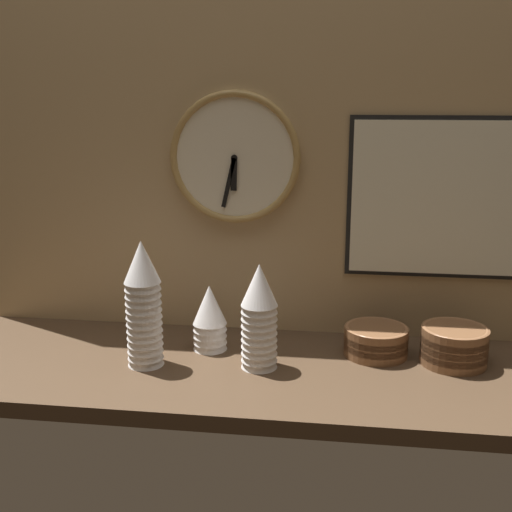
{
  "coord_description": "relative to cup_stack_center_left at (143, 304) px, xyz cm",
  "views": [
    {
      "loc": [
        24.0,
        -149.61,
        67.07
      ],
      "look_at": [
        3.06,
        4.0,
        27.38
      ],
      "focal_mm": 45.0,
      "sensor_mm": 36.0,
      "label": 1
    }
  ],
  "objects": [
    {
      "name": "bowl_stack_far_right",
      "position": [
        77.34,
        11.14,
        -10.99
      ],
      "size": [
        16.68,
        16.68,
        9.7
      ],
      "color": "brown",
      "rests_on": "ground_plane"
    },
    {
      "name": "bowl_stack_right",
      "position": [
        58.02,
        14.14,
        -11.98
      ],
      "size": [
        16.68,
        16.68,
        7.73
      ],
      "color": "brown",
      "rests_on": "ground_plane"
    },
    {
      "name": "wall_clock",
      "position": [
        18.64,
        27.25,
        33.63
      ],
      "size": [
        36.06,
        2.7,
        36.06
      ],
      "color": "beige"
    },
    {
      "name": "cup_stack_center_right",
      "position": [
        28.68,
        2.33,
        -2.71
      ],
      "size": [
        9.14,
        9.14,
        26.85
      ],
      "color": "white",
      "rests_on": "ground_plane"
    },
    {
      "name": "cup_stack_center_left",
      "position": [
        0.0,
        0.0,
        0.0
      ],
      "size": [
        9.14,
        9.14,
        32.27
      ],
      "color": "white",
      "rests_on": "ground_plane"
    },
    {
      "name": "menu_board",
      "position": [
        74.48,
        28.14,
        23.46
      ],
      "size": [
        50.33,
        1.32,
        43.39
      ],
      "color": "black"
    },
    {
      "name": "ground_plane",
      "position": [
        24.07,
        3.79,
        -18.14
      ],
      "size": [
        160.0,
        56.0,
        4.0
      ],
      "primitive_type": "cube",
      "color": "#4C3826"
    },
    {
      "name": "wall_tiled_back",
      "position": [
        24.07,
        30.29,
        36.36
      ],
      "size": [
        160.0,
        3.0,
        105.0
      ],
      "color": "tan",
      "rests_on": "ground_plane"
    },
    {
      "name": "cup_stack_center",
      "position": [
        14.08,
        12.16,
        -7.23
      ],
      "size": [
        9.14,
        9.14,
        17.8
      ],
      "color": "white",
      "rests_on": "ground_plane"
    }
  ]
}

